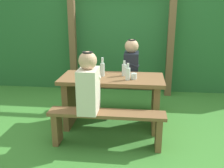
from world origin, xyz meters
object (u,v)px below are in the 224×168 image
object	(u,v)px
drinking_glass	(134,76)
bottle_center	(128,73)
bench_near	(107,122)
cell_phone	(86,78)
bench_far	(116,92)
person_white_shirt	(88,85)
bottle_left	(124,70)
person_black_coat	(131,64)
bottle_right	(102,69)
picnic_table	(112,93)

from	to	relation	value
drinking_glass	bottle_center	world-z (taller)	bottle_center
bench_near	cell_phone	distance (m)	0.69
bench_far	drinking_glass	world-z (taller)	drinking_glass
person_white_shirt	bottle_center	size ratio (longest dim) A/B	3.22
bench_near	cell_phone	bearing A→B (deg)	127.56
bench_far	bottle_left	world-z (taller)	bottle_left
bench_far	person_black_coat	size ratio (longest dim) A/B	1.95
drinking_glass	bottle_center	bearing A→B (deg)	-148.53
bottle_right	bottle_center	world-z (taller)	bottle_right
bench_near	person_white_shirt	xyz separation A→B (m)	(-0.21, 0.00, 0.46)
picnic_table	bench_near	bearing A→B (deg)	-90.00
person_black_coat	bottle_right	world-z (taller)	person_black_coat
person_black_coat	bottle_center	world-z (taller)	person_black_coat
person_white_shirt	bottle_left	distance (m)	0.75
drinking_glass	picnic_table	bearing A→B (deg)	166.88
bench_near	person_black_coat	world-z (taller)	person_black_coat
bench_far	bottle_left	distance (m)	0.70
person_black_coat	bottle_center	size ratio (longest dim) A/B	3.22
bottle_right	drinking_glass	bearing A→B (deg)	-12.91
cell_phone	person_white_shirt	bearing A→B (deg)	-89.26
drinking_glass	bottle_center	xyz separation A→B (m)	(-0.08, -0.05, 0.05)
drinking_glass	cell_phone	distance (m)	0.64
bench_far	picnic_table	bearing A→B (deg)	-90.00
bottle_right	bottle_center	bearing A→B (deg)	-22.54
picnic_table	cell_phone	bearing A→B (deg)	-160.11
picnic_table	person_white_shirt	xyz separation A→B (m)	(-0.21, -0.56, 0.28)
picnic_table	person_white_shirt	world-z (taller)	person_white_shirt
person_white_shirt	bench_far	bearing A→B (deg)	79.40
person_white_shirt	person_black_coat	bearing A→B (deg)	68.24
person_white_shirt	bottle_center	distance (m)	0.62
person_white_shirt	drinking_glass	xyz separation A→B (m)	(0.51, 0.49, -0.02)
person_black_coat	drinking_glass	world-z (taller)	person_black_coat
picnic_table	drinking_glass	distance (m)	0.41
drinking_glass	bench_far	bearing A→B (deg)	115.27
bench_near	person_white_shirt	distance (m)	0.50
cell_phone	person_black_coat	bearing A→B (deg)	34.22
person_white_shirt	bottle_left	xyz separation A→B (m)	(0.37, 0.65, 0.03)
person_black_coat	drinking_glass	xyz separation A→B (m)	(0.06, -0.63, -0.02)
drinking_glass	person_white_shirt	bearing A→B (deg)	-136.08
drinking_glass	person_black_coat	bearing A→B (deg)	95.63
bench_far	bottle_center	size ratio (longest dim) A/B	6.26
picnic_table	bottle_center	world-z (taller)	bottle_center
bench_far	drinking_glass	xyz separation A→B (m)	(0.30, -0.63, 0.44)
person_black_coat	drinking_glass	bearing A→B (deg)	-84.37
picnic_table	bench_near	distance (m)	0.59
bench_near	picnic_table	bearing A→B (deg)	90.00
drinking_glass	bottle_left	xyz separation A→B (m)	(-0.14, 0.16, 0.05)
bench_near	drinking_glass	world-z (taller)	drinking_glass
bottle_right	cell_phone	world-z (taller)	bottle_right
drinking_glass	bottle_right	distance (m)	0.45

